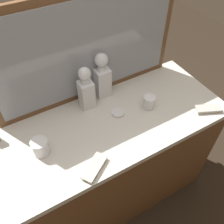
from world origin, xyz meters
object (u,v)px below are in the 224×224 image
at_px(crystal_tumbler_far_right, 149,102).
at_px(crystal_tumbler_center, 41,148).
at_px(crystal_decanter_far_right, 86,91).
at_px(silver_brush_left, 208,109).
at_px(porcelain_dish, 118,113).
at_px(silver_brush_front, 94,168).
at_px(crystal_decanter_front, 102,79).

height_order(crystal_tumbler_far_right, crystal_tumbler_center, crystal_tumbler_center).
relative_size(crystal_decanter_far_right, silver_brush_left, 1.70).
bearing_deg(crystal_tumbler_center, crystal_decanter_far_right, 28.77).
distance_m(crystal_tumbler_center, porcelain_dish, 0.48).
xyz_separation_m(crystal_tumbler_center, silver_brush_left, (0.96, -0.21, -0.03)).
height_order(silver_brush_front, porcelain_dish, silver_brush_front).
distance_m(silver_brush_left, porcelain_dish, 0.54).
distance_m(crystal_decanter_far_right, silver_brush_left, 0.74).
bearing_deg(silver_brush_left, crystal_tumbler_far_right, 145.09).
bearing_deg(silver_brush_front, crystal_decanter_front, 57.35).
bearing_deg(crystal_decanter_far_right, crystal_decanter_front, 19.20).
relative_size(crystal_decanter_front, porcelain_dish, 3.93).
xyz_separation_m(crystal_decanter_far_right, porcelain_dish, (0.13, -0.15, -0.11)).
height_order(crystal_tumbler_far_right, silver_brush_left, crystal_tumbler_far_right).
xyz_separation_m(crystal_decanter_far_right, crystal_tumbler_far_right, (0.31, -0.20, -0.07)).
relative_size(crystal_tumbler_center, silver_brush_front, 0.53).
xyz_separation_m(crystal_decanter_front, porcelain_dish, (-0.00, -0.20, -0.12)).
height_order(crystal_decanter_front, porcelain_dish, crystal_decanter_front).
xyz_separation_m(crystal_tumbler_center, silver_brush_front, (0.19, -0.22, -0.03)).
distance_m(crystal_tumbler_far_right, crystal_tumbler_center, 0.67).
height_order(crystal_decanter_front, silver_brush_left, crystal_decanter_front).
height_order(silver_brush_front, silver_brush_left, same).
height_order(crystal_decanter_far_right, silver_brush_front, crystal_decanter_far_right).
xyz_separation_m(crystal_decanter_front, silver_brush_front, (-0.29, -0.46, -0.11)).
xyz_separation_m(crystal_tumbler_far_right, silver_brush_front, (-0.48, -0.21, -0.02)).
bearing_deg(crystal_tumbler_far_right, crystal_decanter_front, 127.27).
bearing_deg(silver_brush_front, crystal_tumbler_far_right, 24.09).
xyz_separation_m(crystal_decanter_front, crystal_tumbler_far_right, (0.19, -0.24, -0.08)).
distance_m(crystal_decanter_far_right, crystal_tumbler_center, 0.41).
height_order(crystal_tumbler_center, silver_brush_front, crystal_tumbler_center).
xyz_separation_m(crystal_decanter_front, silver_brush_left, (0.48, -0.45, -0.11)).
bearing_deg(crystal_decanter_front, crystal_tumbler_center, -153.63).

